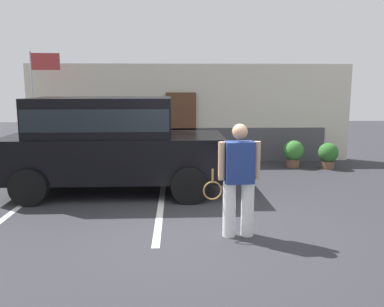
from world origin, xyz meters
name	(u,v)px	position (x,y,z in m)	size (l,w,h in m)	color
ground_plane	(204,230)	(0.00, 0.00, 0.00)	(40.00, 40.00, 0.00)	#2D2D33
parking_stripe_0	(21,205)	(-3.46, 1.50, 0.00)	(0.12, 4.40, 0.01)	silver
parking_stripe_1	(161,203)	(-0.74, 1.50, 0.00)	(0.12, 4.40, 0.01)	silver
house_frontage	(190,116)	(0.00, 6.10, 1.38)	(9.77, 0.40, 2.94)	beige
parked_suv	(110,140)	(-1.85, 2.46, 1.15)	(4.61, 2.18, 2.05)	black
tennis_player_man	(239,179)	(0.50, -0.25, 0.90)	(0.90, 0.30, 1.74)	white
potted_plant_by_porch	(293,152)	(2.90, 4.99, 0.43)	(0.58, 0.58, 0.77)	brown
potted_plant_secondary	(328,154)	(3.81, 4.73, 0.40)	(0.55, 0.55, 0.73)	brown
flag_pole	(39,89)	(-4.19, 5.12, 2.22)	(0.80, 0.07, 3.22)	silver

